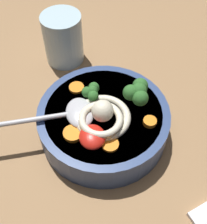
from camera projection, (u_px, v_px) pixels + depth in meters
table_slab at (92, 146)px, 52.85cm from camera, size 93.32×93.32×4.33cm
soup_bowl at (104, 122)px, 50.01cm from camera, size 21.44×21.44×5.43cm
noodle_pile at (102, 118)px, 45.67cm from camera, size 9.70×9.51×3.90cm
soup_spoon at (71, 114)px, 46.71cm from camera, size 6.29×17.39×1.60cm
chili_sauce_dollop at (93, 137)px, 43.87cm from camera, size 4.34×3.91×1.95cm
broccoli_floret_left at (92, 92)px, 48.32cm from camera, size 3.46×2.98×2.74cm
broccoli_floret_near_spoon at (138, 92)px, 47.26cm from camera, size 4.98×4.28×3.94cm
carrot_slice_center at (150, 122)px, 46.27cm from camera, size 2.09×2.09×0.78cm
carrot_slice_beside_chili at (110, 144)px, 43.91cm from camera, size 2.56×2.56×0.49cm
carrot_slice_beside_noodles at (73, 133)px, 45.00cm from camera, size 2.96×2.96×0.67cm
carrot_slice_front at (77, 88)px, 50.85cm from camera, size 2.55×2.55×0.49cm
drinking_glass at (63, 38)px, 59.83cm from camera, size 7.84×7.84×10.17cm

